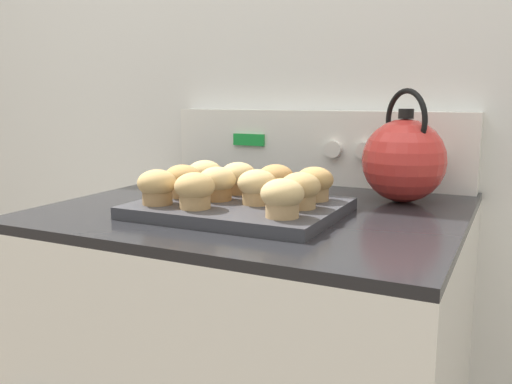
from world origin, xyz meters
name	(u,v)px	position (x,y,z in m)	size (l,w,h in m)	color
wall_back	(324,79)	(0.00, 0.74, 1.20)	(8.00, 0.05, 2.40)	silver
control_panel	(316,147)	(0.00, 0.69, 1.03)	(0.77, 0.07, 0.18)	white
muffin_pan	(237,208)	(0.00, 0.28, 0.95)	(0.37, 0.29, 0.02)	#38383D
muffin_r0_c0	(157,186)	(-0.13, 0.20, 0.99)	(0.07, 0.07, 0.06)	#A37A4C
muffin_r0_c1	(195,190)	(-0.05, 0.19, 0.99)	(0.07, 0.07, 0.06)	tan
muffin_r0_c3	(282,197)	(0.12, 0.20, 0.99)	(0.07, 0.07, 0.06)	tan
muffin_r1_c0	(183,180)	(-0.13, 0.28, 0.99)	(0.07, 0.07, 0.06)	tan
muffin_r1_c1	(217,183)	(-0.05, 0.28, 0.99)	(0.07, 0.07, 0.06)	olive
muffin_r1_c2	(257,186)	(0.04, 0.28, 0.99)	(0.07, 0.07, 0.06)	tan
muffin_r1_c3	(300,190)	(0.12, 0.28, 0.99)	(0.07, 0.07, 0.06)	tan
muffin_r2_c0	(205,175)	(-0.13, 0.36, 0.99)	(0.07, 0.07, 0.06)	tan
muffin_r2_c1	(238,177)	(-0.05, 0.36, 0.99)	(0.07, 0.07, 0.06)	olive
muffin_r2_c2	(276,180)	(0.04, 0.36, 0.99)	(0.07, 0.07, 0.06)	#A37A4C
muffin_r2_c3	(315,183)	(0.12, 0.36, 0.99)	(0.07, 0.07, 0.06)	tan
tea_kettle	(404,159)	(0.25, 0.53, 1.03)	(0.18, 0.18, 0.23)	red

